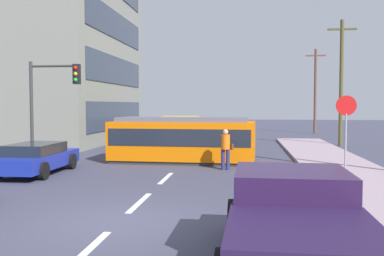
% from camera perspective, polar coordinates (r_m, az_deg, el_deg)
% --- Properties ---
extents(ground_plane, '(120.00, 120.00, 0.00)m').
position_cam_1_polar(ground_plane, '(19.94, -1.35, -4.65)').
color(ground_plane, '#3D3D50').
extents(sidewalk_curb_right, '(3.20, 36.00, 0.14)m').
position_cam_1_polar(sidewalk_curb_right, '(16.26, 21.04, -6.36)').
color(sidewalk_curb_right, '#9D8794').
rests_on(sidewalk_curb_right, ground).
extents(lane_stripe_0, '(0.16, 2.40, 0.01)m').
position_cam_1_polar(lane_stripe_0, '(8.50, -13.49, -15.31)').
color(lane_stripe_0, silver).
rests_on(lane_stripe_0, ground).
extents(lane_stripe_1, '(0.16, 2.40, 0.01)m').
position_cam_1_polar(lane_stripe_1, '(12.19, -6.84, -9.60)').
color(lane_stripe_1, silver).
rests_on(lane_stripe_1, ground).
extents(lane_stripe_2, '(0.16, 2.40, 0.01)m').
position_cam_1_polar(lane_stripe_2, '(16.04, -3.42, -6.53)').
color(lane_stripe_2, silver).
rests_on(lane_stripe_2, ground).
extents(lane_stripe_3, '(0.16, 2.40, 0.01)m').
position_cam_1_polar(lane_stripe_3, '(26.39, 0.69, -2.75)').
color(lane_stripe_3, silver).
rests_on(lane_stripe_3, ground).
extents(lane_stripe_4, '(0.16, 2.40, 0.01)m').
position_cam_1_polar(lane_stripe_4, '(32.34, 1.85, -1.68)').
color(lane_stripe_4, silver).
rests_on(lane_stripe_4, ground).
extents(streetcar_tram, '(6.71, 2.80, 2.09)m').
position_cam_1_polar(streetcar_tram, '(20.37, -1.19, -1.43)').
color(streetcar_tram, orange).
rests_on(streetcar_tram, ground).
extents(city_bus, '(2.61, 5.50, 1.88)m').
position_cam_1_polar(city_bus, '(28.39, -2.03, -0.18)').
color(city_bus, '#D2C00D').
rests_on(city_bus, ground).
extents(pedestrian_crossing, '(0.51, 0.36, 1.67)m').
position_cam_1_polar(pedestrian_crossing, '(18.00, 4.40, -2.47)').
color(pedestrian_crossing, navy).
rests_on(pedestrian_crossing, ground).
extents(pickup_truck_parked, '(2.35, 5.04, 1.55)m').
position_cam_1_polar(pickup_truck_parked, '(7.41, 13.10, -11.66)').
color(pickup_truck_parked, '#24163A').
rests_on(pickup_truck_parked, ground).
extents(parked_sedan_mid, '(1.98, 4.44, 1.19)m').
position_cam_1_polar(parked_sedan_mid, '(17.97, -19.54, -3.67)').
color(parked_sedan_mid, navy).
rests_on(parked_sedan_mid, ground).
extents(stop_sign, '(0.76, 0.07, 2.88)m').
position_cam_1_polar(stop_sign, '(17.54, 19.40, 1.32)').
color(stop_sign, gray).
rests_on(stop_sign, sidewalk_curb_right).
extents(traffic_light_mast, '(2.24, 0.33, 4.51)m').
position_cam_1_polar(traffic_light_mast, '(19.58, -17.82, 4.30)').
color(traffic_light_mast, '#333333').
rests_on(traffic_light_mast, ground).
extents(utility_pole_mid, '(1.80, 0.24, 8.08)m').
position_cam_1_polar(utility_pole_mid, '(29.81, 18.84, 5.87)').
color(utility_pole_mid, '#4B4925').
rests_on(utility_pole_mid, ground).
extents(utility_pole_far, '(1.80, 0.24, 7.82)m').
position_cam_1_polar(utility_pole_far, '(42.42, 15.74, 4.85)').
color(utility_pole_far, brown).
rests_on(utility_pole_far, ground).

